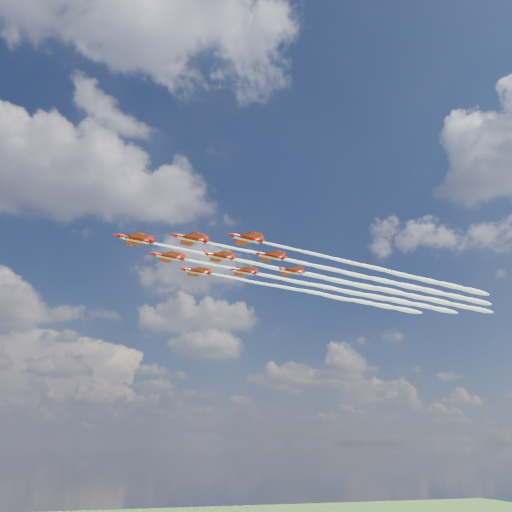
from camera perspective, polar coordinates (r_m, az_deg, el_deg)
The scene contains 9 objects.
jet_lead at distance 136.61m, azimuth 5.59°, elevation -2.04°, with size 97.90×31.23×2.36m.
jet_row2_port at distance 138.22m, azimuth 10.82°, elevation -1.99°, with size 97.90×31.23×2.36m.
jet_row2_starb at distance 147.92m, azimuth 7.38°, elevation -3.43°, with size 97.90×31.23×2.36m.
jet_row3_port at distance 140.94m, azimuth 15.89°, elevation -1.92°, with size 97.90×31.23×2.36m.
jet_row3_centre at distance 149.87m, azimuth 12.19°, elevation -3.36°, with size 97.90×31.23×2.36m.
jet_row3_starb at distance 159.44m, azimuth 8.92°, elevation -4.62°, with size 97.90×31.23×2.36m.
jet_row4_port at distance 152.85m, azimuth 16.85°, elevation -3.27°, with size 97.90×31.23×2.36m.
jet_row4_starb at distance 161.68m, azimuth 13.37°, elevation -4.53°, with size 97.90×31.23×2.36m.
jet_tail at distance 164.86m, azimuth 17.68°, elevation -4.42°, with size 97.90×31.23×2.36m.
Camera 1 is at (-20.00, -115.60, 44.25)m, focal length 35.00 mm.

